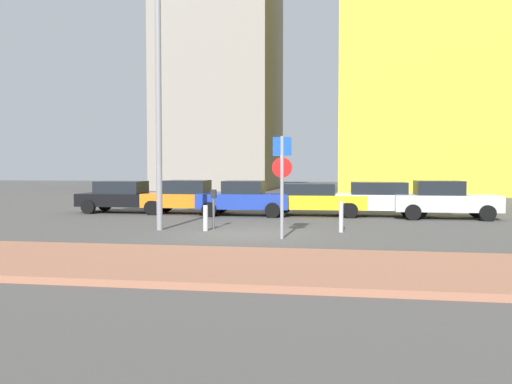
# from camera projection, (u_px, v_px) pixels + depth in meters

# --- Properties ---
(ground_plane) EXTENTS (120.00, 120.00, 0.00)m
(ground_plane) POSITION_uv_depth(u_px,v_px,m) (245.00, 234.00, 16.89)
(ground_plane) COLOR #4C4947
(sidewalk_brick) EXTENTS (40.00, 4.17, 0.14)m
(sidewalk_brick) POSITION_uv_depth(u_px,v_px,m) (196.00, 264.00, 11.34)
(sidewalk_brick) COLOR #9E664C
(sidewalk_brick) RESTS_ON ground
(parked_car_black) EXTENTS (4.44, 1.96, 1.48)m
(parked_car_black) POSITION_uv_depth(u_px,v_px,m) (125.00, 196.00, 24.77)
(parked_car_black) COLOR black
(parked_car_black) RESTS_ON ground
(parked_car_orange) EXTENTS (4.03, 2.09, 1.53)m
(parked_car_orange) POSITION_uv_depth(u_px,v_px,m) (188.00, 197.00, 24.27)
(parked_car_orange) COLOR orange
(parked_car_orange) RESTS_ON ground
(parked_car_blue) EXTENTS (4.05, 1.97, 1.54)m
(parked_car_blue) POSITION_uv_depth(u_px,v_px,m) (244.00, 198.00, 23.35)
(parked_car_blue) COLOR #1E389E
(parked_car_blue) RESTS_ON ground
(parked_car_yellow) EXTENTS (4.38, 2.11, 1.41)m
(parked_car_yellow) POSITION_uv_depth(u_px,v_px,m) (314.00, 199.00, 23.29)
(parked_car_yellow) COLOR gold
(parked_car_yellow) RESTS_ON ground
(parked_car_white) EXTENTS (4.35, 2.01, 1.49)m
(parked_car_white) POSITION_uv_depth(u_px,v_px,m) (380.00, 198.00, 22.93)
(parked_car_white) COLOR white
(parked_car_white) RESTS_ON ground
(parked_car_silver) EXTENTS (4.22, 1.98, 1.57)m
(parked_car_silver) POSITION_uv_depth(u_px,v_px,m) (444.00, 200.00, 21.95)
(parked_car_silver) COLOR #B7BABF
(parked_car_silver) RESTS_ON ground
(parking_sign_post) EXTENTS (0.60, 0.10, 3.06)m
(parking_sign_post) POSITION_uv_depth(u_px,v_px,m) (282.00, 174.00, 15.70)
(parking_sign_post) COLOR gray
(parking_sign_post) RESTS_ON ground
(parking_meter) EXTENTS (0.18, 0.14, 1.36)m
(parking_meter) POSITION_uv_depth(u_px,v_px,m) (214.00, 203.00, 18.31)
(parking_meter) COLOR #4C4C51
(parking_meter) RESTS_ON ground
(street_lamp) EXTENTS (0.70, 0.36, 8.18)m
(street_lamp) POSITION_uv_depth(u_px,v_px,m) (158.00, 90.00, 17.78)
(street_lamp) COLOR gray
(street_lamp) RESTS_ON ground
(traffic_bollard_near) EXTENTS (0.14, 0.14, 1.02)m
(traffic_bollard_near) POSITION_uv_depth(u_px,v_px,m) (341.00, 217.00, 17.38)
(traffic_bollard_near) COLOR #B7B7BC
(traffic_bollard_near) RESTS_ON ground
(traffic_bollard_mid) EXTENTS (0.16, 0.16, 0.86)m
(traffic_bollard_mid) POSITION_uv_depth(u_px,v_px,m) (205.00, 218.00, 17.77)
(traffic_bollard_mid) COLOR #B7B7BC
(traffic_bollard_mid) RESTS_ON ground
(building_colorful_midrise) EXTENTS (14.16, 15.00, 27.15)m
(building_colorful_midrise) POSITION_uv_depth(u_px,v_px,m) (425.00, 31.00, 44.61)
(building_colorful_midrise) COLOR gold
(building_colorful_midrise) RESTS_ON ground
(building_under_construction) EXTENTS (10.57, 13.55, 21.06)m
(building_under_construction) POSITION_uv_depth(u_px,v_px,m) (222.00, 82.00, 52.58)
(building_under_construction) COLOR gray
(building_under_construction) RESTS_ON ground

